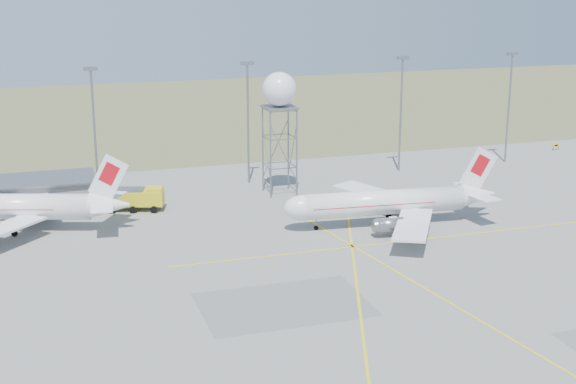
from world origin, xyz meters
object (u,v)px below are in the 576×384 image
object	(u,v)px
airliner_far	(9,207)
baggage_tug	(5,216)
airliner_main	(387,203)
radar_tower	(280,126)
fire_truck	(136,199)

from	to	relation	value
airliner_far	baggage_tug	distance (m)	6.22
airliner_main	airliner_far	distance (m)	52.37
airliner_far	radar_tower	world-z (taller)	radar_tower
airliner_main	radar_tower	size ratio (longest dim) A/B	1.60
fire_truck	baggage_tug	distance (m)	18.79
airliner_far	airliner_main	bearing A→B (deg)	-177.37
radar_tower	fire_truck	xyz separation A→B (m)	(-23.39, -2.48, -9.30)
airliner_far	radar_tower	xyz separation A→B (m)	(41.17, 6.93, 7.66)
airliner_far	fire_truck	world-z (taller)	airliner_far
baggage_tug	airliner_main	bearing A→B (deg)	15.19
fire_truck	baggage_tug	world-z (taller)	fire_truck
airliner_far	baggage_tug	size ratio (longest dim) A/B	12.83
radar_tower	fire_truck	size ratio (longest dim) A/B	2.11
airliner_main	baggage_tug	xyz separation A→B (m)	(-51.48, 19.27, -2.68)
radar_tower	baggage_tug	bearing A→B (deg)	-178.06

